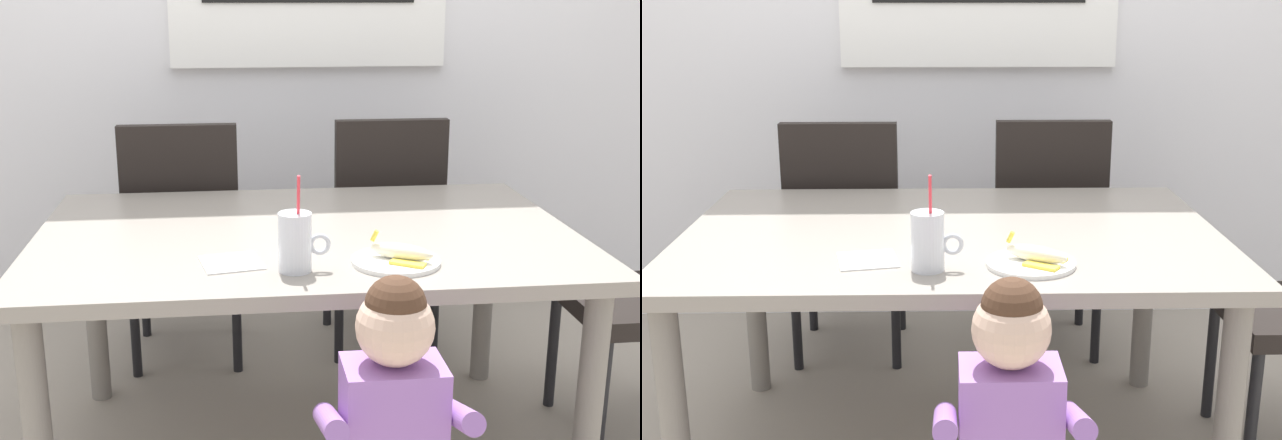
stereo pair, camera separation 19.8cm
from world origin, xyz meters
TOP-DOWN VIEW (x-y plane):
  - dining_table at (0.00, 0.00)m, footprint 1.56×1.06m
  - dining_chair_left at (-0.40, 0.71)m, footprint 0.44×0.45m
  - dining_chair_right at (0.38, 0.74)m, footprint 0.44×0.45m
  - toddler_standing at (0.12, -0.71)m, footprint 0.33×0.24m
  - milk_cup at (-0.06, -0.36)m, footprint 0.13×0.08m
  - snack_plate at (0.20, -0.33)m, footprint 0.23×0.23m
  - peeled_banana at (0.21, -0.33)m, footprint 0.17×0.15m
  - paper_napkin at (-0.22, -0.28)m, footprint 0.18×0.18m

SIDE VIEW (x-z plane):
  - toddler_standing at x=0.12m, z-range 0.11..0.95m
  - dining_chair_left at x=-0.40m, z-range 0.06..1.02m
  - dining_chair_right at x=0.38m, z-range 0.06..1.02m
  - dining_table at x=0.00m, z-range 0.28..1.02m
  - paper_napkin at x=-0.22m, z-range 0.73..0.74m
  - snack_plate at x=0.20m, z-range 0.73..0.75m
  - peeled_banana at x=0.21m, z-range 0.73..0.80m
  - milk_cup at x=-0.06m, z-range 0.67..0.93m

